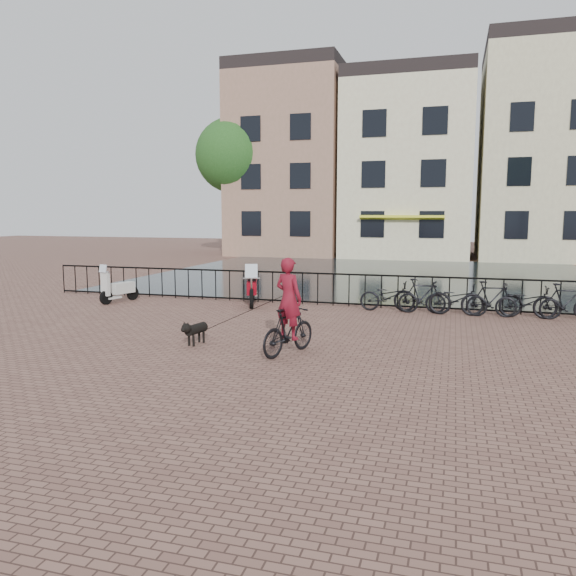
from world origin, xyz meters
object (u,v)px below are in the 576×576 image
(cyclist, at_px, (289,312))
(scooter, at_px, (119,282))
(dog, at_px, (196,332))
(motorcycle, at_px, (252,283))

(cyclist, relative_size, scooter, 1.60)
(dog, bearing_deg, scooter, 148.09)
(cyclist, bearing_deg, motorcycle, -41.51)
(dog, height_order, scooter, scooter)
(cyclist, xyz_separation_m, dog, (-2.21, 0.27, -0.61))
(cyclist, relative_size, motorcycle, 1.17)
(cyclist, height_order, motorcycle, cyclist)
(motorcycle, distance_m, scooter, 4.38)
(dog, height_order, motorcycle, motorcycle)
(dog, xyz_separation_m, scooter, (-5.00, 4.69, 0.38))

